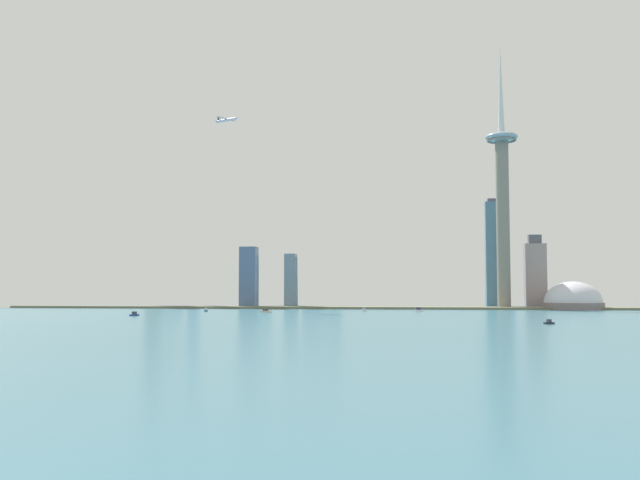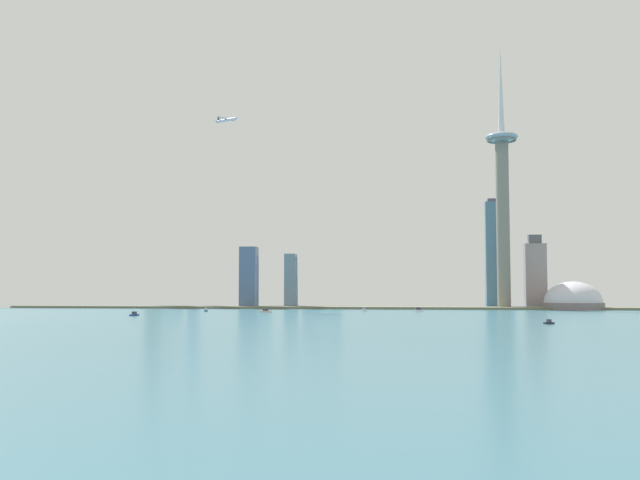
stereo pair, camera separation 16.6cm
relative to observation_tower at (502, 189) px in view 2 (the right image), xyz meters
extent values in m
plane|color=#396D7E|center=(-249.95, -549.77, -156.12)|extent=(6000.00, 6000.00, 0.00)
cube|color=#6F6F55|center=(-249.95, -11.19, -154.63)|extent=(894.52, 51.28, 2.97)
cylinder|color=gray|center=(0.00, 0.00, -43.85)|extent=(17.05, 17.05, 224.53)
ellipsoid|color=#859BB3|center=(0.00, 0.00, 68.41)|extent=(41.87, 41.87, 12.47)
torus|color=gray|center=(0.00, 0.00, 64.05)|extent=(38.08, 38.08, 2.49)
cone|color=silver|center=(0.00, 0.00, 133.27)|extent=(8.53, 8.53, 117.25)
cylinder|color=gray|center=(83.07, -13.27, -151.70)|extent=(75.12, 75.12, 8.85)
ellipsoid|color=silver|center=(83.07, -13.27, -147.27)|extent=(71.36, 71.36, 53.13)
cube|color=#A8BFB7|center=(-235.09, 96.38, -110.76)|extent=(27.16, 24.12, 90.71)
cube|color=#ACBED0|center=(-450.17, 6.75, -126.79)|extent=(23.97, 13.21, 58.66)
cube|color=#605D5C|center=(-450.17, 6.75, -92.05)|extent=(14.38, 7.92, 10.82)
cube|color=#8C9FC8|center=(-424.66, 30.07, -94.73)|extent=(13.78, 15.23, 122.78)
cube|color=#97A09D|center=(-466.15, 76.16, -135.04)|extent=(15.45, 23.59, 42.15)
cube|color=gray|center=(44.55, 33.84, -113.04)|extent=(27.62, 21.90, 86.16)
cube|color=#59595F|center=(44.55, 33.84, -64.02)|extent=(16.57, 13.14, 11.87)
cube|color=#98C2C4|center=(-326.85, 42.94, -119.85)|extent=(22.18, 19.14, 72.54)
cylinder|color=#4C4C51|center=(-326.85, 42.94, -71.86)|extent=(1.60, 1.60, 23.44)
cube|color=gray|center=(-481.02, 22.16, -92.69)|extent=(18.49, 16.97, 126.86)
cube|color=#4D5F5D|center=(-481.02, 22.16, -24.30)|extent=(11.09, 10.18, 9.92)
cube|color=slate|center=(-280.56, 6.05, -119.49)|extent=(14.59, 26.96, 73.25)
cube|color=#8F9EBB|center=(-259.61, 59.11, -123.52)|extent=(27.12, 13.01, 65.19)
cube|color=#59625C|center=(-259.61, 59.11, -87.74)|extent=(16.27, 7.80, 6.39)
cube|color=#456D88|center=(-10.62, 38.83, -84.47)|extent=(18.56, 26.17, 143.30)
cube|color=#554F60|center=(-10.62, 38.83, -10.55)|extent=(11.14, 15.70, 4.54)
cube|color=#A9C0D5|center=(14.53, 101.09, -87.41)|extent=(20.76, 24.78, 137.43)
cube|color=#6A8CAD|center=(-345.62, 84.97, -129.58)|extent=(24.61, 26.57, 53.07)
cube|color=slate|center=(-345.62, 84.97, -99.99)|extent=(14.77, 15.94, 6.10)
cube|color=#4B6289|center=(-336.76, -4.34, -114.75)|extent=(22.29, 21.95, 82.75)
cube|color=white|center=(-109.19, -110.65, -155.25)|extent=(11.75, 7.81, 1.74)
cube|color=#372B48|center=(-109.19, -110.65, -152.90)|extent=(5.54, 4.29, 2.95)
cube|color=beige|center=(-277.66, -171.00, -155.23)|extent=(13.76, 6.67, 1.77)
cube|color=#3D2F37|center=(-277.66, -171.00, -153.42)|extent=(6.25, 4.09, 1.87)
cube|color=#1D2734|center=(-11.86, -408.46, -155.38)|extent=(8.23, 5.56, 1.47)
cube|color=#3D3A47|center=(-11.86, -408.46, -153.54)|extent=(3.90, 3.16, 2.21)
cylinder|color=silver|center=(-11.86, -408.46, -150.21)|extent=(0.24, 0.24, 4.45)
cube|color=white|center=(-172.09, -115.93, -155.20)|extent=(6.46, 6.70, 1.83)
cube|color=#8D92AD|center=(-172.09, -115.93, -152.85)|extent=(3.35, 3.42, 2.87)
cube|color=navy|center=(-352.69, -148.73, -155.34)|extent=(3.13, 8.81, 1.56)
cube|color=silver|center=(-352.69, -148.73, -153.48)|extent=(1.97, 3.94, 2.17)
cylinder|color=silver|center=(-352.69, -148.73, -150.41)|extent=(0.24, 0.24, 3.98)
cube|color=navy|center=(-381.36, -291.63, -155.33)|extent=(5.62, 12.88, 1.59)
cube|color=#323A46|center=(-381.36, -291.63, -153.20)|extent=(3.34, 5.83, 2.67)
cylinder|color=silver|center=(-381.36, -291.63, -149.20)|extent=(0.24, 0.24, 5.33)
cylinder|color=silver|center=(-349.39, -79.93, 83.87)|extent=(30.45, 18.26, 3.56)
sphere|color=silver|center=(-334.99, -87.48, 83.87)|extent=(3.56, 3.56, 3.56)
cube|color=silver|center=(-349.39, -79.93, 85.47)|extent=(17.90, 29.39, 0.50)
cube|color=silver|center=(-361.49, -73.59, 84.40)|extent=(7.47, 10.92, 0.40)
cube|color=#2D333D|center=(-361.49, -73.59, 88.15)|extent=(2.64, 1.70, 5.00)
camera|label=1|loc=(-104.81, -972.70, -129.87)|focal=41.18mm
camera|label=2|loc=(-104.65, -972.68, -129.87)|focal=41.18mm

